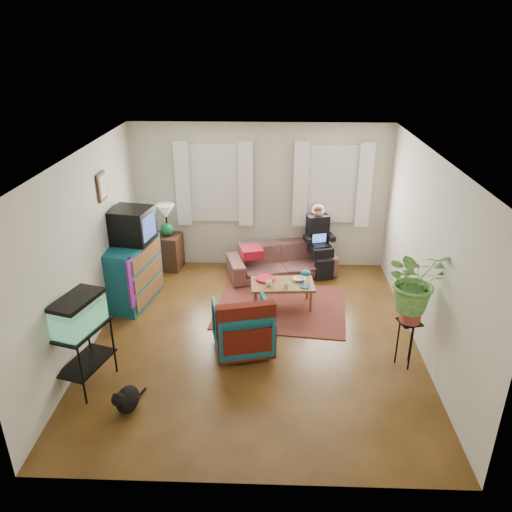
{
  "coord_description": "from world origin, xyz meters",
  "views": [
    {
      "loc": [
        0.23,
        -5.96,
        3.97
      ],
      "look_at": [
        0.0,
        0.4,
        1.1
      ],
      "focal_mm": 35.0,
      "sensor_mm": 36.0,
      "label": 1
    }
  ],
  "objects_px": {
    "side_table": "(169,252)",
    "coffee_table": "(282,294)",
    "dresser": "(132,273)",
    "aquarium_stand": "(86,357)",
    "sofa": "(282,256)",
    "armchair": "(242,325)",
    "plant_stand": "(406,343)"
  },
  "relations": [
    {
      "from": "sofa",
      "to": "side_table",
      "type": "bearing_deg",
      "value": 159.06
    },
    {
      "from": "sofa",
      "to": "dresser",
      "type": "height_order",
      "value": "dresser"
    },
    {
      "from": "aquarium_stand",
      "to": "dresser",
      "type": "bearing_deg",
      "value": 106.47
    },
    {
      "from": "sofa",
      "to": "coffee_table",
      "type": "relative_size",
      "value": 1.93
    },
    {
      "from": "dresser",
      "to": "coffee_table",
      "type": "bearing_deg",
      "value": 9.09
    },
    {
      "from": "armchair",
      "to": "coffee_table",
      "type": "relative_size",
      "value": 0.78
    },
    {
      "from": "dresser",
      "to": "aquarium_stand",
      "type": "height_order",
      "value": "dresser"
    },
    {
      "from": "coffee_table",
      "to": "plant_stand",
      "type": "relative_size",
      "value": 1.48
    },
    {
      "from": "sofa",
      "to": "dresser",
      "type": "xyz_separation_m",
      "value": [
        -2.38,
        -1.02,
        0.13
      ]
    },
    {
      "from": "side_table",
      "to": "armchair",
      "type": "bearing_deg",
      "value": -59.43
    },
    {
      "from": "coffee_table",
      "to": "armchair",
      "type": "bearing_deg",
      "value": -118.59
    },
    {
      "from": "sofa",
      "to": "side_table",
      "type": "xyz_separation_m",
      "value": [
        -2.04,
        0.2,
        -0.05
      ]
    },
    {
      "from": "dresser",
      "to": "side_table",
      "type": "bearing_deg",
      "value": 85.83
    },
    {
      "from": "sofa",
      "to": "armchair",
      "type": "distance_m",
      "value": 2.38
    },
    {
      "from": "aquarium_stand",
      "to": "sofa",
      "type": "bearing_deg",
      "value": 69.28
    },
    {
      "from": "aquarium_stand",
      "to": "armchair",
      "type": "distance_m",
      "value": 2.01
    },
    {
      "from": "dresser",
      "to": "armchair",
      "type": "bearing_deg",
      "value": -23.97
    },
    {
      "from": "dresser",
      "to": "plant_stand",
      "type": "xyz_separation_m",
      "value": [
        3.95,
        -1.56,
        -0.17
      ]
    },
    {
      "from": "armchair",
      "to": "plant_stand",
      "type": "height_order",
      "value": "armchair"
    },
    {
      "from": "coffee_table",
      "to": "plant_stand",
      "type": "distance_m",
      "value": 2.15
    },
    {
      "from": "sofa",
      "to": "side_table",
      "type": "distance_m",
      "value": 2.06
    },
    {
      "from": "aquarium_stand",
      "to": "side_table",
      "type": "bearing_deg",
      "value": 100.75
    },
    {
      "from": "coffee_table",
      "to": "plant_stand",
      "type": "height_order",
      "value": "plant_stand"
    },
    {
      "from": "sofa",
      "to": "coffee_table",
      "type": "bearing_deg",
      "value": -105.28
    },
    {
      "from": "side_table",
      "to": "armchair",
      "type": "height_order",
      "value": "armchair"
    },
    {
      "from": "plant_stand",
      "to": "aquarium_stand",
      "type": "bearing_deg",
      "value": -172.26
    },
    {
      "from": "side_table",
      "to": "coffee_table",
      "type": "bearing_deg",
      "value": -32.86
    },
    {
      "from": "sofa",
      "to": "plant_stand",
      "type": "distance_m",
      "value": 3.03
    },
    {
      "from": "sofa",
      "to": "side_table",
      "type": "height_order",
      "value": "sofa"
    },
    {
      "from": "armchair",
      "to": "coffee_table",
      "type": "height_order",
      "value": "armchair"
    },
    {
      "from": "aquarium_stand",
      "to": "plant_stand",
      "type": "height_order",
      "value": "aquarium_stand"
    },
    {
      "from": "aquarium_stand",
      "to": "armchair",
      "type": "height_order",
      "value": "aquarium_stand"
    }
  ]
}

